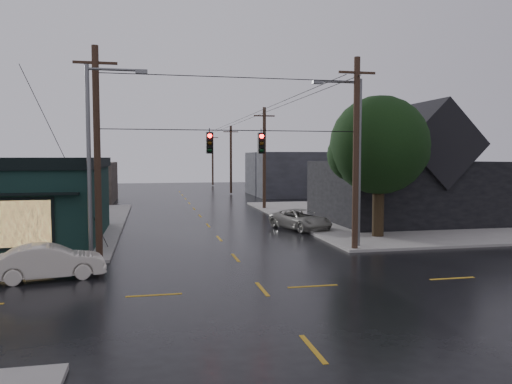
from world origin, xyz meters
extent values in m
plane|color=black|center=(0.00, 0.00, 0.00)|extent=(160.00, 160.00, 0.00)
cube|color=gray|center=(20.00, 20.00, 0.07)|extent=(28.00, 28.00, 0.15)
cube|color=black|center=(15.00, 17.00, 2.40)|extent=(12.00, 11.00, 4.50)
cylinder|color=black|center=(9.52, 10.02, 2.25)|extent=(0.70, 0.70, 4.21)
sphere|color=black|center=(9.52, 10.02, 5.70)|extent=(5.97, 5.97, 5.97)
cylinder|color=black|center=(0.00, 6.50, 6.30)|extent=(13.00, 0.04, 0.04)
cube|color=#2F2822|center=(-14.00, 40.00, 2.20)|extent=(12.00, 10.00, 4.40)
cube|color=#27272C|center=(16.00, 45.00, 2.80)|extent=(14.00, 12.00, 5.60)
imported|color=beige|center=(-8.14, 3.32, 0.72)|extent=(4.55, 2.29, 1.43)
imported|color=gray|center=(6.00, 14.62, 0.69)|extent=(3.87, 5.46, 1.38)
camera|label=1|loc=(-4.06, -18.04, 4.97)|focal=35.00mm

